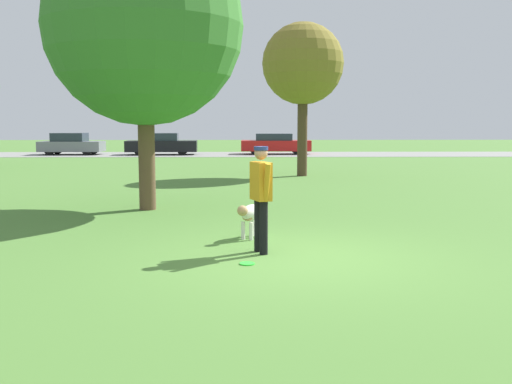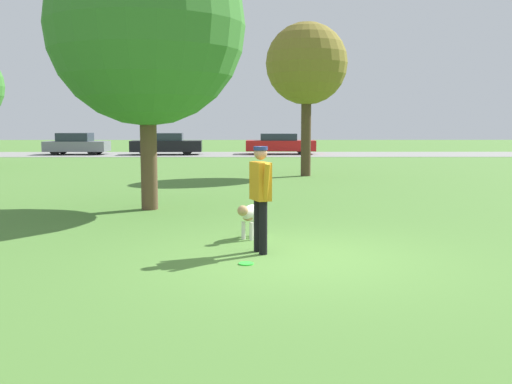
{
  "view_description": "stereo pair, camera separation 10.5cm",
  "coord_description": "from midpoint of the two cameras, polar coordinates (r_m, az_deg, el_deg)",
  "views": [
    {
      "loc": [
        -0.79,
        -8.91,
        2.07
      ],
      "look_at": [
        -0.6,
        1.0,
        0.9
      ],
      "focal_mm": 42.0,
      "sensor_mm": 36.0,
      "label": 1
    },
    {
      "loc": [
        -0.69,
        -8.91,
        2.07
      ],
      "look_at": [
        -0.6,
        1.0,
        0.9
      ],
      "focal_mm": 42.0,
      "sensor_mm": 36.0,
      "label": 2
    }
  ],
  "objects": [
    {
      "name": "ground_plane",
      "position": [
        9.18,
        3.57,
        -6.31
      ],
      "size": [
        120.0,
        120.0,
        0.0
      ],
      "primitive_type": "plane",
      "color": "#4C7A33"
    },
    {
      "name": "far_road_strip",
      "position": [
        38.14,
        0.01,
        3.61
      ],
      "size": [
        120.0,
        6.0,
        0.01
      ],
      "color": "gray",
      "rests_on": "ground_plane"
    },
    {
      "name": "person",
      "position": [
        9.36,
        0.15,
        0.18
      ],
      "size": [
        0.35,
        0.68,
        1.69
      ],
      "rotation": [
        0.0,
        0.0,
        -1.22
      ],
      "color": "black",
      "rests_on": "ground_plane"
    },
    {
      "name": "dog",
      "position": [
        10.61,
        -0.81,
        -2.13
      ],
      "size": [
        0.55,
        0.84,
        0.63
      ],
      "rotation": [
        0.0,
        0.0,
        4.22
      ],
      "color": "silver",
      "rests_on": "ground_plane"
    },
    {
      "name": "frisbee",
      "position": [
        8.78,
        -1.2,
        -6.83
      ],
      "size": [
        0.22,
        0.22,
        0.02
      ],
      "color": "#33D838",
      "rests_on": "ground_plane"
    },
    {
      "name": "tree_mid_center",
      "position": [
        23.08,
        4.36,
        12.0
      ],
      "size": [
        3.08,
        3.08,
        5.78
      ],
      "color": "#4C3826",
      "rests_on": "ground_plane"
    },
    {
      "name": "tree_near_left",
      "position": [
        14.45,
        -10.84,
        15.24
      ],
      "size": [
        4.57,
        4.57,
        6.53
      ],
      "color": "brown",
      "rests_on": "ground_plane"
    },
    {
      "name": "parked_car_grey",
      "position": [
        39.58,
        -17.26,
        4.38
      ],
      "size": [
        3.91,
        1.85,
        1.37
      ],
      "rotation": [
        0.0,
        0.0,
        -0.02
      ],
      "color": "slate",
      "rests_on": "ground_plane"
    },
    {
      "name": "parked_car_black",
      "position": [
        38.21,
        -9.1,
        4.53
      ],
      "size": [
        4.5,
        1.96,
        1.36
      ],
      "rotation": [
        0.0,
        0.0,
        0.05
      ],
      "color": "black",
      "rests_on": "ground_plane"
    },
    {
      "name": "parked_car_red",
      "position": [
        38.44,
        1.79,
        4.6
      ],
      "size": [
        4.46,
        1.88,
        1.32
      ],
      "rotation": [
        0.0,
        0.0,
        -0.02
      ],
      "color": "red",
      "rests_on": "ground_plane"
    }
  ]
}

